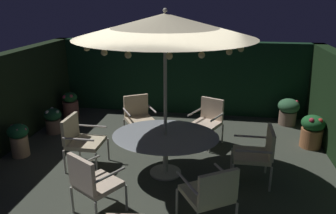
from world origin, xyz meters
TOP-DOWN VIEW (x-y plane):
  - ground_plane at (0.00, 0.00)m, footprint 6.84×6.93m
  - hedge_backdrop_rear at (0.00, 3.31)m, footprint 6.84×0.30m
  - patio_dining_table at (0.10, -0.01)m, footprint 1.82×1.51m
  - patio_umbrella at (0.10, -0.01)m, footprint 2.82×2.82m
  - patio_chair_north at (0.76, 1.38)m, footprint 0.76×0.79m
  - patio_chair_northeast at (-0.70, 1.30)m, footprint 0.78×0.77m
  - patio_chair_east at (-1.43, 0.00)m, footprint 0.62×0.64m
  - patio_chair_southeast at (-0.70, -1.32)m, footprint 0.78×0.78m
  - patio_chair_south at (0.92, -1.31)m, footprint 0.85×0.85m
  - patio_chair_southwest at (1.64, -0.01)m, footprint 0.63×0.62m
  - potted_plant_right_near at (-2.78, 2.44)m, footprint 0.40×0.40m
  - potted_plant_back_right at (-2.72, 1.39)m, footprint 0.39×0.39m
  - potted_plant_right_far at (2.88, 1.53)m, footprint 0.46×0.46m
  - potted_plant_back_left at (-2.80, 0.21)m, footprint 0.39×0.39m
  - potted_plant_front_corner at (2.64, 2.77)m, footprint 0.50×0.50m

SIDE VIEW (x-z plane):
  - ground_plane at x=0.00m, z-range -0.02..0.00m
  - potted_plant_back_right at x=-2.72m, z-range 0.02..0.59m
  - potted_plant_right_near at x=-2.78m, z-range 0.00..0.65m
  - potted_plant_front_corner at x=2.64m, z-range 0.03..0.68m
  - potted_plant_back_left at x=-2.80m, z-range 0.04..0.69m
  - potted_plant_right_far at x=2.88m, z-range 0.02..0.71m
  - patio_chair_south at x=0.92m, z-range 0.08..1.00m
  - patio_chair_north at x=0.76m, z-range 0.07..1.01m
  - patio_chair_southwest at x=1.64m, z-range 0.08..1.02m
  - patio_chair_southeast at x=-0.70m, z-range 0.07..1.03m
  - patio_chair_east at x=-1.43m, z-range 0.09..1.04m
  - patio_chair_northeast at x=-0.70m, z-range 0.09..1.06m
  - patio_dining_table at x=0.10m, z-range 0.26..1.00m
  - hedge_backdrop_rear at x=0.00m, z-range 0.00..1.89m
  - patio_umbrella at x=0.10m, z-range 1.13..3.92m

